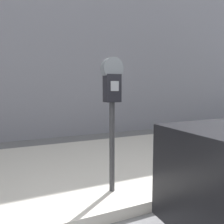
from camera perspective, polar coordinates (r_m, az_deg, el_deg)
name	(u,v)px	position (r m, az deg, el deg)	size (l,w,h in m)	color
sidewalk	(113,163)	(3.70, 0.19, -13.09)	(24.00, 2.80, 0.12)	#BCB7AD
building_facade	(71,8)	(6.37, -10.65, 25.12)	(24.00, 0.30, 6.71)	gray
parking_meter	(112,95)	(2.38, 0.00, 4.48)	(0.23, 0.14, 1.49)	#2D2D30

